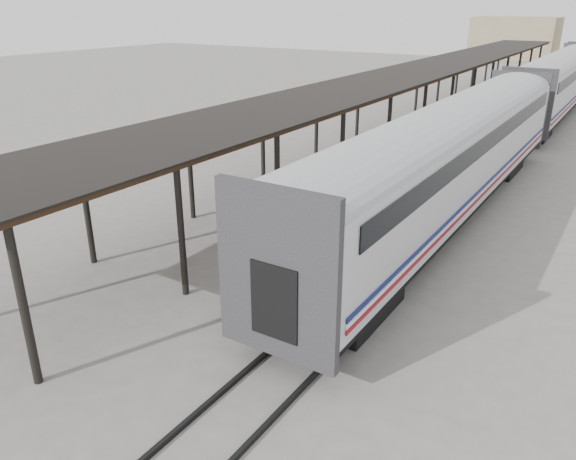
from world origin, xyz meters
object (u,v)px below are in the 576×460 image
(baggage_cart, at_px, (265,278))
(luggage_tug, at_px, (433,139))
(porter, at_px, (258,254))
(pedestrian, at_px, (389,144))

(baggage_cart, xyz_separation_m, luggage_tug, (-1.84, 20.11, -0.02))
(luggage_tug, relative_size, porter, 1.01)
(baggage_cart, bearing_deg, pedestrian, 103.26)
(baggage_cart, distance_m, pedestrian, 16.86)
(luggage_tug, height_order, pedestrian, pedestrian)
(baggage_cart, relative_size, pedestrian, 1.38)
(porter, xyz_separation_m, pedestrian, (-3.39, 17.22, -0.86))
(luggage_tug, bearing_deg, baggage_cart, -62.44)
(pedestrian, bearing_deg, luggage_tug, -110.07)
(baggage_cart, bearing_deg, porter, -66.43)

